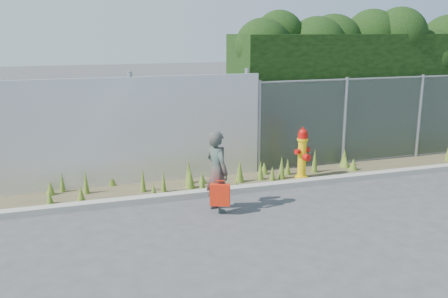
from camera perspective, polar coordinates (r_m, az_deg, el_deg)
The scene contains 10 objects.
ground at distance 8.19m, azimuth 5.18°, elevation -8.85°, with size 80.00×80.00×0.00m, color #3D3D40.
curb at distance 9.73m, azimuth 0.93°, elevation -4.73°, with size 16.00×0.22×0.12m, color gray.
weed_strip at distance 10.29m, azimuth -1.48°, elevation -3.28°, with size 16.00×1.34×0.54m.
corrugated_fence at distance 10.12m, azimuth -19.06°, elevation 1.34°, with size 8.50×0.21×2.30m.
chainlink_fence at distance 12.51m, azimuth 17.72°, elevation 3.31°, with size 6.50×0.07×2.05m.
hedge at distance 13.35m, azimuth 16.31°, elevation 8.14°, with size 7.36×1.85×3.66m.
fire_hydrant at distance 10.68m, azimuth 8.93°, elevation -0.56°, with size 0.37×0.33×1.11m.
woman at distance 8.64m, azimuth -0.80°, elevation -2.59°, with size 0.52×0.34×1.43m, color #0F6354.
red_tote_bag at distance 8.55m, azimuth -0.46°, elevation -5.25°, with size 0.34×0.13×0.45m.
black_shoulder_bag at distance 8.82m, azimuth -0.77°, elevation -0.38°, with size 0.23×0.09×0.17m.
Camera 1 is at (-3.10, -6.91, 3.11)m, focal length 40.00 mm.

